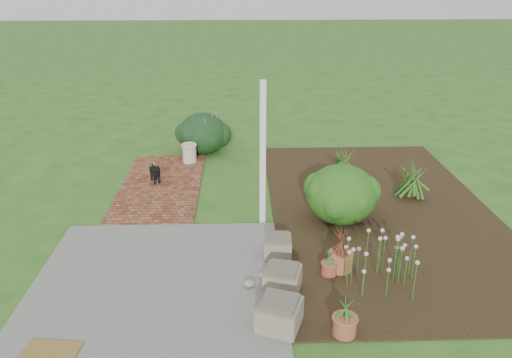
{
  "coord_description": "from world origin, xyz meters",
  "views": [
    {
      "loc": [
        -0.07,
        -7.67,
        4.06
      ],
      "look_at": [
        0.2,
        0.4,
        0.7
      ],
      "focal_mm": 35.0,
      "sensor_mm": 36.0,
      "label": 1
    }
  ],
  "objects_px": {
    "evergreen_shrub": "(341,193)",
    "stone_trough_near": "(280,315)",
    "cream_ceramic_urn": "(189,153)",
    "black_dog": "(155,172)"
  },
  "relations": [
    {
      "from": "stone_trough_near",
      "to": "evergreen_shrub",
      "type": "relative_size",
      "value": 0.4
    },
    {
      "from": "stone_trough_near",
      "to": "cream_ceramic_urn",
      "type": "xyz_separation_m",
      "value": [
        -1.61,
        5.79,
        0.04
      ]
    },
    {
      "from": "stone_trough_near",
      "to": "black_dog",
      "type": "height_order",
      "value": "black_dog"
    },
    {
      "from": "cream_ceramic_urn",
      "to": "evergreen_shrub",
      "type": "distance_m",
      "value": 4.15
    },
    {
      "from": "cream_ceramic_urn",
      "to": "evergreen_shrub",
      "type": "xyz_separation_m",
      "value": [
        2.89,
        -2.96,
        0.3
      ]
    },
    {
      "from": "black_dog",
      "to": "cream_ceramic_urn",
      "type": "relative_size",
      "value": 1.08
    },
    {
      "from": "evergreen_shrub",
      "to": "cream_ceramic_urn",
      "type": "bearing_deg",
      "value": 134.29
    },
    {
      "from": "evergreen_shrub",
      "to": "stone_trough_near",
      "type": "bearing_deg",
      "value": -114.4
    },
    {
      "from": "stone_trough_near",
      "to": "evergreen_shrub",
      "type": "distance_m",
      "value": 3.12
    },
    {
      "from": "black_dog",
      "to": "cream_ceramic_urn",
      "type": "height_order",
      "value": "cream_ceramic_urn"
    }
  ]
}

